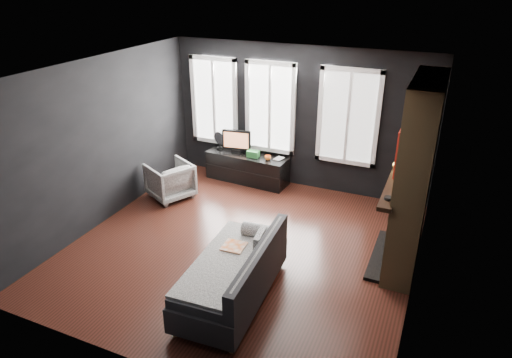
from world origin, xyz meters
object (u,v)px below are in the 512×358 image
at_px(sofa, 232,271).
at_px(armchair, 170,179).
at_px(mug, 268,157).
at_px(monitor, 236,140).
at_px(book, 276,153).
at_px(media_console, 247,168).
at_px(mantel_vase, 400,164).

bearing_deg(sofa, armchair, 134.68).
bearing_deg(mug, monitor, 169.51).
height_order(monitor, book, monitor).
distance_m(media_console, mug, 0.60).
bearing_deg(mantel_vase, media_console, 158.26).
relative_size(book, mantel_vase, 0.97).
distance_m(mug, book, 0.19).
bearing_deg(armchair, mantel_vase, 118.13).
bearing_deg(monitor, mug, -18.90).
xyz_separation_m(armchair, book, (1.60, 1.27, 0.30)).
bearing_deg(media_console, book, 8.31).
height_order(sofa, book, sofa).
relative_size(armchair, book, 3.62).
height_order(armchair, media_console, armchair).
bearing_deg(mug, mantel_vase, -23.40).
bearing_deg(media_console, mug, -8.58).
height_order(mug, mantel_vase, mantel_vase).
distance_m(sofa, monitor, 3.75).
height_order(sofa, monitor, monitor).
xyz_separation_m(monitor, mantel_vase, (3.23, -1.22, 0.50)).
xyz_separation_m(armchair, media_console, (1.02, 1.22, -0.09)).
height_order(book, mantel_vase, mantel_vase).
bearing_deg(sofa, media_console, 108.54).
xyz_separation_m(monitor, mug, (0.73, -0.13, -0.20)).
distance_m(armchair, monitor, 1.54).
distance_m(monitor, mantel_vase, 3.49).
relative_size(monitor, mantel_vase, 2.76).
xyz_separation_m(sofa, monitor, (-1.57, 3.39, 0.41)).
relative_size(armchair, media_console, 0.45).
xyz_separation_m(media_console, book, (0.58, 0.05, 0.39)).
xyz_separation_m(sofa, book, (-0.74, 3.40, 0.26)).
distance_m(armchair, book, 2.06).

